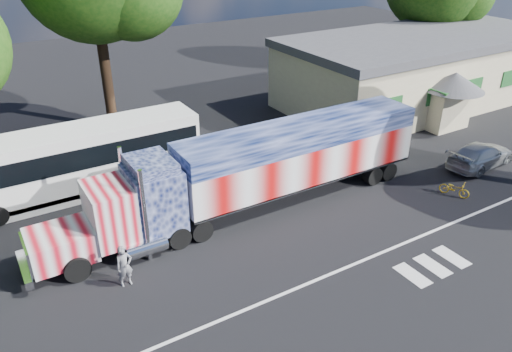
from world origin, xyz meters
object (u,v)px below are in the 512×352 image
semi_truck (258,168)px  bicycle (454,189)px  coach_bus (84,159)px  parked_car (481,155)px  woman (124,266)px

semi_truck → bicycle: semi_truck is taller
coach_bus → parked_car: coach_bus is taller
coach_bus → parked_car: (20.52, -9.00, -1.14)m
bicycle → semi_truck: bearing=132.1°
bicycle → woman: bearing=149.9°
woman → semi_truck: bearing=14.3°
semi_truck → coach_bus: size_ratio=1.66×
parked_car → woman: woman is taller
semi_truck → bicycle: bearing=-24.3°
coach_bus → bicycle: bearing=-33.0°
parked_car → woman: size_ratio=2.71×
parked_car → bicycle: bearing=105.9°
semi_truck → woman: (-7.61, -2.35, -1.33)m
coach_bus → bicycle: 19.54m
woman → bicycle: (17.10, -1.94, -0.49)m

